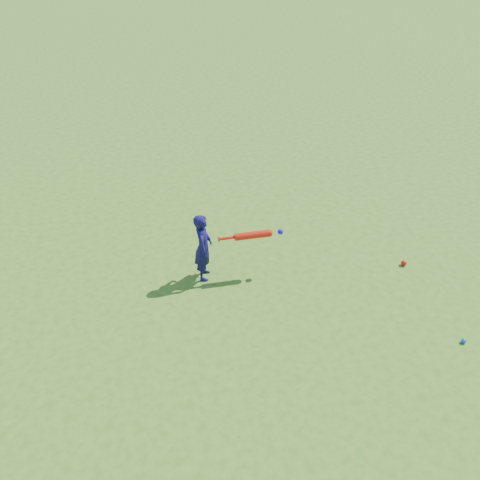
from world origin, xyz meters
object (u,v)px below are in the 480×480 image
(bat_swing, at_px, (255,235))
(ground_ball_blue, at_px, (464,341))
(ground_ball_red, at_px, (404,263))
(child, at_px, (203,247))

(bat_swing, bearing_deg, ground_ball_blue, -41.13)
(ground_ball_red, distance_m, ground_ball_blue, 1.55)
(ground_ball_red, bearing_deg, child, 173.35)
(ground_ball_blue, relative_size, bat_swing, 0.07)
(child, height_order, bat_swing, child)
(ground_ball_red, xyz_separation_m, bat_swing, (-2.11, 0.27, 0.59))
(ground_ball_blue, bearing_deg, child, 146.20)
(child, bearing_deg, bat_swing, -81.44)
(child, height_order, ground_ball_blue, child)
(child, height_order, ground_ball_red, child)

